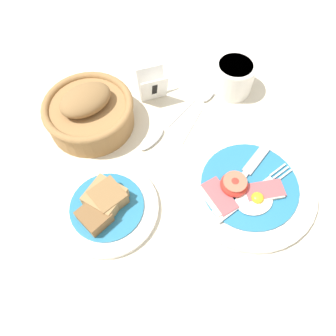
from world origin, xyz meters
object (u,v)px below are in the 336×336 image
at_px(teaspoon_by_saucer, 205,99).
at_px(bread_basket, 89,111).
at_px(sugar_cup, 233,77).
at_px(number_card, 153,86).
at_px(teaspoon_near_cup, 160,131).
at_px(bread_plate, 106,206).
at_px(breakfast_plate, 248,187).

bearing_deg(teaspoon_by_saucer, bread_basket, 130.89).
distance_m(sugar_cup, number_card, 0.18).
bearing_deg(bread_basket, teaspoon_near_cup, -30.60).
height_order(bread_basket, number_card, bread_basket).
relative_size(sugar_cup, teaspoon_by_saucer, 0.59).
xyz_separation_m(sugar_cup, number_card, (-0.18, 0.04, -0.00)).
height_order(teaspoon_by_saucer, teaspoon_near_cup, same).
xyz_separation_m(bread_basket, teaspoon_near_cup, (0.13, -0.08, -0.04)).
relative_size(bread_plate, bread_basket, 1.01).
relative_size(sugar_cup, teaspoon_near_cup, 0.52).
relative_size(number_card, teaspoon_near_cup, 0.42).
bearing_deg(teaspoon_near_cup, teaspoon_by_saucer, 170.71).
bearing_deg(teaspoon_near_cup, bread_basket, -60.38).
bearing_deg(number_card, sugar_cup, -9.83).
relative_size(number_card, teaspoon_by_saucer, 0.48).
relative_size(sugar_cup, bread_basket, 0.48).
xyz_separation_m(breakfast_plate, bread_plate, (-0.26, 0.06, 0.01)).
height_order(bread_basket, teaspoon_near_cup, bread_basket).
relative_size(bread_plate, teaspoon_near_cup, 1.08).
distance_m(bread_basket, number_card, 0.15).
relative_size(breakfast_plate, bread_plate, 1.36).
bearing_deg(bread_plate, number_card, 52.71).
xyz_separation_m(sugar_cup, bread_basket, (-0.33, 0.02, 0.00)).
xyz_separation_m(number_card, teaspoon_near_cup, (-0.02, -0.10, -0.03)).
bearing_deg(number_card, breakfast_plate, -70.15).
bearing_deg(breakfast_plate, bread_basket, 131.92).
relative_size(teaspoon_by_saucer, teaspoon_near_cup, 0.87).
distance_m(breakfast_plate, number_card, 0.30).
distance_m(bread_plate, sugar_cup, 0.40).
bearing_deg(teaspoon_near_cup, breakfast_plate, 90.27).
bearing_deg(bread_basket, number_card, 8.23).
height_order(breakfast_plate, sugar_cup, sugar_cup).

